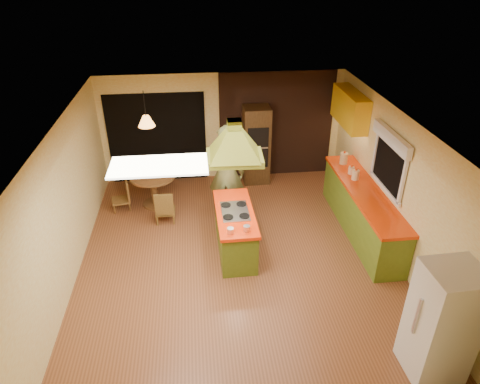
{
  "coord_description": "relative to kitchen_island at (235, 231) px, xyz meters",
  "views": [
    {
      "loc": [
        -0.63,
        -6.01,
        4.79
      ],
      "look_at": [
        0.08,
        0.38,
        1.15
      ],
      "focal_mm": 32.0,
      "sensor_mm": 36.0,
      "label": 1
    }
  ],
  "objects": [
    {
      "name": "ground",
      "position": [
        0.02,
        -0.28,
        -0.42
      ],
      "size": [
        6.5,
        6.5,
        0.0
      ],
      "primitive_type": "plane",
      "color": "brown",
      "rests_on": "ground"
    },
    {
      "name": "room_walls",
      "position": [
        0.02,
        -0.28,
        0.83
      ],
      "size": [
        5.5,
        6.5,
        6.5
      ],
      "color": "#FDF1B5",
      "rests_on": "ground"
    },
    {
      "name": "ceiling_plane",
      "position": [
        0.02,
        -0.28,
        2.08
      ],
      "size": [
        6.5,
        6.5,
        0.0
      ],
      "primitive_type": "plane",
      "rotation": [
        3.14,
        0.0,
        0.0
      ],
      "color": "silver",
      "rests_on": "room_walls"
    },
    {
      "name": "brick_panel",
      "position": [
        1.27,
        2.95,
        0.83
      ],
      "size": [
        2.64,
        0.03,
        2.5
      ],
      "primitive_type": "cube",
      "color": "#381E14",
      "rests_on": "ground"
    },
    {
      "name": "nook_opening",
      "position": [
        -1.48,
        2.95,
        0.63
      ],
      "size": [
        2.2,
        0.03,
        2.1
      ],
      "primitive_type": "cube",
      "color": "black",
      "rests_on": "ground"
    },
    {
      "name": "right_counter",
      "position": [
        2.47,
        0.32,
        0.05
      ],
      "size": [
        0.62,
        3.05,
        0.92
      ],
      "color": "olive",
      "rests_on": "ground"
    },
    {
      "name": "upper_cabinets",
      "position": [
        2.59,
        1.92,
        1.53
      ],
      "size": [
        0.34,
        1.4,
        0.7
      ],
      "primitive_type": "cube",
      "color": "yellow",
      "rests_on": "room_walls"
    },
    {
      "name": "window_right",
      "position": [
        2.71,
        0.12,
        1.35
      ],
      "size": [
        0.12,
        1.35,
        1.06
      ],
      "color": "black",
      "rests_on": "room_walls"
    },
    {
      "name": "fluor_panel",
      "position": [
        -1.08,
        -1.48,
        2.07
      ],
      "size": [
        1.2,
        0.6,
        0.03
      ],
      "primitive_type": "cube",
      "color": "white",
      "rests_on": "ceiling_plane"
    },
    {
      "name": "kitchen_island",
      "position": [
        0.0,
        0.0,
        0.0
      ],
      "size": [
        0.68,
        1.64,
        0.84
      ],
      "rotation": [
        0.0,
        0.0,
        0.02
      ],
      "color": "#596D1B",
      "rests_on": "ground"
    },
    {
      "name": "range_hood",
      "position": [
        0.0,
        0.0,
        1.84
      ],
      "size": [
        0.95,
        0.7,
        0.78
      ],
      "rotation": [
        0.0,
        0.0,
        -0.05
      ],
      "color": "olive",
      "rests_on": "ceiling_plane"
    },
    {
      "name": "man",
      "position": [
        -0.05,
        1.16,
        0.58
      ],
      "size": [
        0.81,
        0.62,
        1.98
      ],
      "primitive_type": "imported",
      "rotation": [
        0.0,
        0.0,
        2.93
      ],
      "color": "brown",
      "rests_on": "ground"
    },
    {
      "name": "refrigerator",
      "position": [
        2.27,
        -2.82,
        0.4
      ],
      "size": [
        0.69,
        0.66,
        1.63
      ],
      "primitive_type": "cube",
      "rotation": [
        0.0,
        0.0,
        0.04
      ],
      "color": "white",
      "rests_on": "ground"
    },
    {
      "name": "wall_oven",
      "position": [
        0.76,
        2.67,
        0.49
      ],
      "size": [
        0.6,
        0.61,
        1.8
      ],
      "rotation": [
        0.0,
        0.0,
        0.01
      ],
      "color": "#4C3218",
      "rests_on": "ground"
    },
    {
      "name": "dining_table",
      "position": [
        -1.55,
        1.78,
        0.09
      ],
      "size": [
        0.96,
        0.96,
        0.72
      ],
      "rotation": [
        0.0,
        0.0,
        -0.31
      ],
      "color": "brown",
      "rests_on": "ground"
    },
    {
      "name": "chair_left",
      "position": [
        -2.25,
        1.68,
        -0.08
      ],
      "size": [
        0.44,
        0.44,
        0.67
      ],
      "primitive_type": null,
      "rotation": [
        0.0,
        0.0,
        -1.36
      ],
      "color": "brown",
      "rests_on": "ground"
    },
    {
      "name": "chair_near",
      "position": [
        -1.3,
        1.13,
        -0.06
      ],
      "size": [
        0.39,
        0.39,
        0.7
      ],
      "primitive_type": null,
      "rotation": [
        0.0,
        0.0,
        3.14
      ],
      "color": "brown",
      "rests_on": "ground"
    },
    {
      "name": "pendant_lamp",
      "position": [
        -1.55,
        1.78,
        1.48
      ],
      "size": [
        0.4,
        0.4,
        0.21
      ],
      "primitive_type": "cone",
      "rotation": [
        0.0,
        0.0,
        0.24
      ],
      "color": "#FF9E3F",
      "rests_on": "ceiling_plane"
    },
    {
      "name": "canister_large",
      "position": [
        2.42,
        1.46,
        0.62
      ],
      "size": [
        0.19,
        0.19,
        0.24
      ],
      "primitive_type": "cylinder",
      "rotation": [
        0.0,
        0.0,
        -0.21
      ],
      "color": "beige",
      "rests_on": "right_counter"
    },
    {
      "name": "canister_medium",
      "position": [
        2.42,
        0.75,
        0.6
      ],
      "size": [
        0.16,
        0.16,
        0.19
      ],
      "primitive_type": "cylinder",
      "rotation": [
        0.0,
        0.0,
        -0.15
      ],
      "color": "#F9EDC8",
      "rests_on": "right_counter"
    },
    {
      "name": "canister_small",
      "position": [
        2.42,
        0.99,
        0.58
      ],
      "size": [
        0.13,
        0.13,
        0.15
      ],
      "primitive_type": "cylinder",
      "rotation": [
        0.0,
        0.0,
        0.19
      ],
      "color": "#F5E6C5",
      "rests_on": "right_counter"
    }
  ]
}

